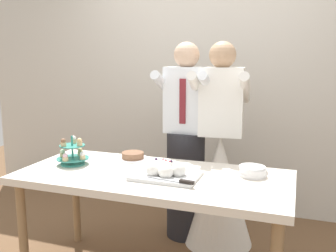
{
  "coord_description": "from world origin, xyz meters",
  "views": [
    {
      "loc": [
        0.88,
        -2.2,
        1.53
      ],
      "look_at": [
        0.05,
        0.15,
        1.07
      ],
      "focal_mm": 39.79,
      "sensor_mm": 36.0,
      "label": 1
    }
  ],
  "objects_px": {
    "cupcake_stand": "(73,154)",
    "round_cake": "(133,156)",
    "dessert_table": "(153,184)",
    "plate_stack": "(253,171)",
    "person_groom": "(186,152)",
    "person_bride": "(219,176)",
    "main_cake_tray": "(166,171)"
  },
  "relations": [
    {
      "from": "dessert_table",
      "to": "plate_stack",
      "type": "distance_m",
      "value": 0.66
    },
    {
      "from": "main_cake_tray",
      "to": "person_groom",
      "type": "height_order",
      "value": "person_groom"
    },
    {
      "from": "person_bride",
      "to": "plate_stack",
      "type": "bearing_deg",
      "value": -58.3
    },
    {
      "from": "main_cake_tray",
      "to": "person_bride",
      "type": "distance_m",
      "value": 0.8
    },
    {
      "from": "plate_stack",
      "to": "person_bride",
      "type": "relative_size",
      "value": 0.11
    },
    {
      "from": "cupcake_stand",
      "to": "main_cake_tray",
      "type": "bearing_deg",
      "value": -4.75
    },
    {
      "from": "dessert_table",
      "to": "person_bride",
      "type": "bearing_deg",
      "value": 65.8
    },
    {
      "from": "cupcake_stand",
      "to": "round_cake",
      "type": "relative_size",
      "value": 0.96
    },
    {
      "from": "round_cake",
      "to": "plate_stack",
      "type": "bearing_deg",
      "value": -6.7
    },
    {
      "from": "person_groom",
      "to": "person_bride",
      "type": "relative_size",
      "value": 1.0
    },
    {
      "from": "main_cake_tray",
      "to": "person_groom",
      "type": "relative_size",
      "value": 0.26
    },
    {
      "from": "dessert_table",
      "to": "round_cake",
      "type": "height_order",
      "value": "round_cake"
    },
    {
      "from": "main_cake_tray",
      "to": "person_groom",
      "type": "distance_m",
      "value": 0.78
    },
    {
      "from": "cupcake_stand",
      "to": "plate_stack",
      "type": "distance_m",
      "value": 1.27
    },
    {
      "from": "cupcake_stand",
      "to": "round_cake",
      "type": "distance_m",
      "value": 0.44
    },
    {
      "from": "main_cake_tray",
      "to": "round_cake",
      "type": "height_order",
      "value": "main_cake_tray"
    },
    {
      "from": "dessert_table",
      "to": "person_bride",
      "type": "height_order",
      "value": "person_bride"
    },
    {
      "from": "main_cake_tray",
      "to": "cupcake_stand",
      "type": "bearing_deg",
      "value": 175.25
    },
    {
      "from": "main_cake_tray",
      "to": "person_bride",
      "type": "relative_size",
      "value": 0.26
    },
    {
      "from": "main_cake_tray",
      "to": "round_cake",
      "type": "distance_m",
      "value": 0.5
    },
    {
      "from": "round_cake",
      "to": "person_bride",
      "type": "relative_size",
      "value": 0.14
    },
    {
      "from": "cupcake_stand",
      "to": "person_groom",
      "type": "xyz_separation_m",
      "value": [
        0.64,
        0.71,
        -0.11
      ]
    },
    {
      "from": "cupcake_stand",
      "to": "round_cake",
      "type": "xyz_separation_m",
      "value": [
        0.35,
        0.26,
        -0.05
      ]
    },
    {
      "from": "dessert_table",
      "to": "cupcake_stand",
      "type": "height_order",
      "value": "cupcake_stand"
    },
    {
      "from": "plate_stack",
      "to": "dessert_table",
      "type": "bearing_deg",
      "value": -164.56
    },
    {
      "from": "person_bride",
      "to": "dessert_table",
      "type": "bearing_deg",
      "value": -114.2
    },
    {
      "from": "main_cake_tray",
      "to": "person_bride",
      "type": "xyz_separation_m",
      "value": [
        0.2,
        0.74,
        -0.23
      ]
    },
    {
      "from": "plate_stack",
      "to": "person_groom",
      "type": "distance_m",
      "value": 0.83
    },
    {
      "from": "dessert_table",
      "to": "plate_stack",
      "type": "relative_size",
      "value": 10.15
    },
    {
      "from": "round_cake",
      "to": "person_groom",
      "type": "height_order",
      "value": "person_groom"
    },
    {
      "from": "round_cake",
      "to": "dessert_table",
      "type": "bearing_deg",
      "value": -45.61
    },
    {
      "from": "person_groom",
      "to": "dessert_table",
      "type": "bearing_deg",
      "value": -90.85
    }
  ]
}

